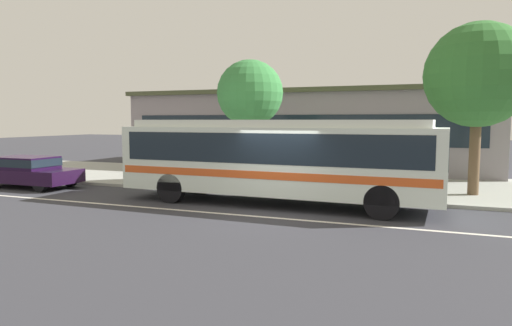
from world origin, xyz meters
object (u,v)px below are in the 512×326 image
street_tree_near_stop (250,94)px  street_tree_mid_block (478,76)px  pedestrian_walking_along_curb (335,167)px  bus_stop_sign (401,151)px  sedan_behind_bus (28,170)px  transit_bus (276,155)px  pedestrian_waiting_near_sign (190,161)px

street_tree_near_stop → street_tree_mid_block: bearing=-1.7°
pedestrian_walking_along_curb → bus_stop_sign: (2.37, -0.56, 0.69)m
bus_stop_sign → street_tree_near_stop: size_ratio=0.49×
sedan_behind_bus → pedestrian_walking_along_curb: pedestrian_walking_along_curb is taller
transit_bus → pedestrian_walking_along_curb: (1.45, 2.44, -0.55)m
transit_bus → bus_stop_sign: (3.81, 1.88, 0.14)m
street_tree_near_stop → sedan_behind_bus: bearing=-153.6°
pedestrian_walking_along_curb → street_tree_mid_block: bearing=16.0°
bus_stop_sign → street_tree_mid_block: size_ratio=0.42×
pedestrian_walking_along_curb → street_tree_near_stop: (-4.04, 1.63, 2.85)m
bus_stop_sign → street_tree_near_stop: bearing=161.1°
pedestrian_walking_along_curb → street_tree_mid_block: street_tree_mid_block is taller
bus_stop_sign → street_tree_mid_block: bearing=38.7°
transit_bus → sedan_behind_bus: size_ratio=2.51×
street_tree_near_stop → pedestrian_walking_along_curb: bearing=-22.0°
transit_bus → sedan_behind_bus: 10.99m
pedestrian_waiting_near_sign → street_tree_near_stop: street_tree_near_stop is taller
transit_bus → street_tree_mid_block: bearing=31.5°
pedestrian_waiting_near_sign → bus_stop_sign: (8.65, -0.89, 0.72)m
sedan_behind_bus → pedestrian_waiting_near_sign: (6.11, 2.85, 0.33)m
pedestrian_waiting_near_sign → street_tree_mid_block: street_tree_mid_block is taller
pedestrian_walking_along_curb → transit_bus: bearing=-120.7°
transit_bus → bus_stop_sign: 4.25m
pedestrian_waiting_near_sign → street_tree_mid_block: size_ratio=0.26×
sedan_behind_bus → bus_stop_sign: bearing=7.5°
pedestrian_waiting_near_sign → bus_stop_sign: 8.73m
sedan_behind_bus → pedestrian_waiting_near_sign: pedestrian_waiting_near_sign is taller
pedestrian_waiting_near_sign → pedestrian_walking_along_curb: pedestrian_walking_along_curb is taller
pedestrian_walking_along_curb → pedestrian_waiting_near_sign: bearing=177.0°
pedestrian_waiting_near_sign → street_tree_mid_block: (11.06, 1.04, 3.32)m
street_tree_near_stop → street_tree_mid_block: (8.82, -0.26, 0.44)m
transit_bus → street_tree_near_stop: street_tree_near_stop is taller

